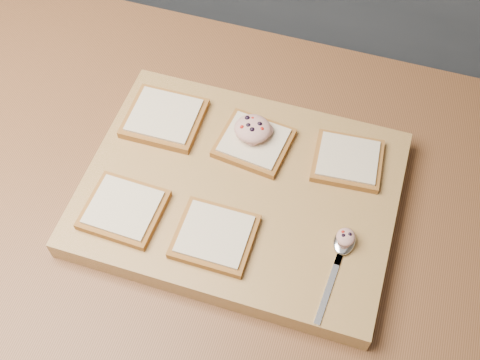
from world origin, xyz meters
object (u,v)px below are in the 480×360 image
at_px(bread_far_center, 254,142).
at_px(spoon, 342,248).
at_px(tuna_salad_dollop, 253,129).
at_px(cutting_board, 240,193).

bearing_deg(bread_far_center, spoon, -38.86).
bearing_deg(tuna_salad_dollop, cutting_board, -85.17).
relative_size(bread_far_center, spoon, 0.77).
xyz_separation_m(cutting_board, bread_far_center, (-0.00, 0.08, 0.03)).
xyz_separation_m(cutting_board, spoon, (0.18, -0.06, 0.02)).
distance_m(bread_far_center, tuna_salad_dollop, 0.03).
distance_m(cutting_board, spoon, 0.19).
height_order(bread_far_center, spoon, bread_far_center).
xyz_separation_m(cutting_board, tuna_salad_dollop, (-0.01, 0.09, 0.05)).
bearing_deg(tuna_salad_dollop, bread_far_center, -60.07).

